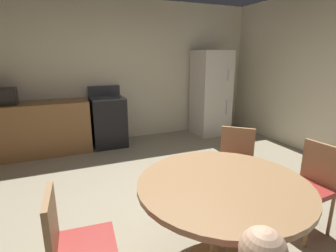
{
  "coord_description": "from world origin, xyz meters",
  "views": [
    {
      "loc": [
        -1.12,
        -2.32,
        1.67
      ],
      "look_at": [
        0.18,
        0.78,
        0.76
      ],
      "focal_mm": 28.09,
      "sensor_mm": 36.0,
      "label": 1
    }
  ],
  "objects_px": {
    "dining_table": "(222,200)",
    "chair_west": "(73,244)",
    "chair_east": "(311,182)",
    "chair_northeast": "(235,161)",
    "oven_range": "(108,121)",
    "microwave": "(1,97)",
    "refrigerator": "(211,93)"
  },
  "relations": [
    {
      "from": "dining_table",
      "to": "chair_west",
      "type": "relative_size",
      "value": 1.47
    },
    {
      "from": "chair_east",
      "to": "chair_northeast",
      "type": "relative_size",
      "value": 1.0
    },
    {
      "from": "oven_range",
      "to": "chair_west",
      "type": "bearing_deg",
      "value": -104.16
    },
    {
      "from": "microwave",
      "to": "chair_west",
      "type": "bearing_deg",
      "value": -75.84
    },
    {
      "from": "oven_range",
      "to": "refrigerator",
      "type": "height_order",
      "value": "refrigerator"
    },
    {
      "from": "refrigerator",
      "to": "oven_range",
      "type": "bearing_deg",
      "value": 178.59
    },
    {
      "from": "microwave",
      "to": "chair_west",
      "type": "height_order",
      "value": "microwave"
    },
    {
      "from": "dining_table",
      "to": "chair_west",
      "type": "distance_m",
      "value": 1.08
    },
    {
      "from": "dining_table",
      "to": "chair_east",
      "type": "relative_size",
      "value": 1.47
    },
    {
      "from": "refrigerator",
      "to": "chair_west",
      "type": "xyz_separation_m",
      "value": [
        -3.01,
        -3.23,
        -0.38
      ]
    },
    {
      "from": "refrigerator",
      "to": "microwave",
      "type": "distance_m",
      "value": 3.84
    },
    {
      "from": "oven_range",
      "to": "refrigerator",
      "type": "relative_size",
      "value": 0.62
    },
    {
      "from": "chair_east",
      "to": "chair_northeast",
      "type": "height_order",
      "value": "same"
    },
    {
      "from": "oven_range",
      "to": "chair_east",
      "type": "distance_m",
      "value": 3.53
    },
    {
      "from": "microwave",
      "to": "dining_table",
      "type": "xyz_separation_m",
      "value": [
        1.9,
        -3.36,
        -0.42
      ]
    },
    {
      "from": "oven_range",
      "to": "dining_table",
      "type": "bearing_deg",
      "value": -85.9
    },
    {
      "from": "oven_range",
      "to": "refrigerator",
      "type": "distance_m",
      "value": 2.22
    },
    {
      "from": "microwave",
      "to": "refrigerator",
      "type": "bearing_deg",
      "value": -0.75
    },
    {
      "from": "refrigerator",
      "to": "chair_northeast",
      "type": "xyz_separation_m",
      "value": [
        -1.22,
        -2.52,
        -0.38
      ]
    },
    {
      "from": "oven_range",
      "to": "chair_northeast",
      "type": "xyz_separation_m",
      "value": [
        0.96,
        -2.57,
        0.03
      ]
    },
    {
      "from": "refrigerator",
      "to": "chair_northeast",
      "type": "bearing_deg",
      "value": -115.76
    },
    {
      "from": "dining_table",
      "to": "chair_west",
      "type": "bearing_deg",
      "value": 175.65
    },
    {
      "from": "dining_table",
      "to": "microwave",
      "type": "bearing_deg",
      "value": 119.44
    },
    {
      "from": "chair_east",
      "to": "oven_range",
      "type": "bearing_deg",
      "value": -72.95
    },
    {
      "from": "oven_range",
      "to": "microwave",
      "type": "xyz_separation_m",
      "value": [
        -1.66,
        -0.0,
        0.56
      ]
    },
    {
      "from": "dining_table",
      "to": "chair_northeast",
      "type": "height_order",
      "value": "chair_northeast"
    },
    {
      "from": "chair_west",
      "to": "chair_northeast",
      "type": "distance_m",
      "value": 1.93
    },
    {
      "from": "oven_range",
      "to": "chair_west",
      "type": "distance_m",
      "value": 3.39
    },
    {
      "from": "microwave",
      "to": "chair_west",
      "type": "xyz_separation_m",
      "value": [
        0.83,
        -3.28,
        -0.53
      ]
    },
    {
      "from": "refrigerator",
      "to": "microwave",
      "type": "bearing_deg",
      "value": 179.25
    },
    {
      "from": "oven_range",
      "to": "refrigerator",
      "type": "bearing_deg",
      "value": -1.41
    },
    {
      "from": "refrigerator",
      "to": "chair_west",
      "type": "height_order",
      "value": "refrigerator"
    }
  ]
}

